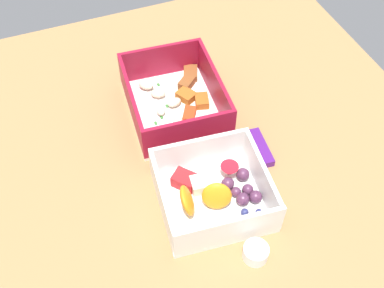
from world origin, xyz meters
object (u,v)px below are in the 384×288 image
object	(u,v)px
pasta_container	(176,101)
paper_cup_liner	(256,253)
fruit_bowl	(213,192)
candy_bar	(259,148)

from	to	relation	value
pasta_container	paper_cup_liner	xyz separation A→B (cm)	(28.51, 0.57, -1.06)
pasta_container	paper_cup_liner	world-z (taller)	pasta_container
fruit_bowl	paper_cup_liner	distance (cm)	10.14
pasta_container	candy_bar	size ratio (longest dim) A/B	2.72
fruit_bowl	paper_cup_liner	xyz separation A→B (cm)	(9.94, 1.75, -0.98)
fruit_bowl	paper_cup_liner	world-z (taller)	fruit_bowl
pasta_container	candy_bar	xyz separation A→B (cm)	(12.79, 8.94, -1.52)
pasta_container	fruit_bowl	distance (cm)	18.60
fruit_bowl	candy_bar	distance (cm)	11.73
pasta_container	paper_cup_liner	size ratio (longest dim) A/B	5.70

